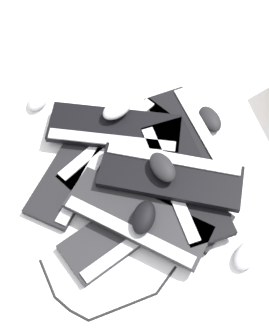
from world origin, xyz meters
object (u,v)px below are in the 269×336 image
(keyboard_5, at_px, (185,179))
(mouse_0, at_px, (144,217))
(keyboard_4, at_px, (77,165))
(keyboard_7, at_px, (171,176))
(keyboard_1, at_px, (163,194))
(keyboard_3, at_px, (119,149))
(keyboard_2, at_px, (190,142))
(mouse_5, at_px, (163,167))
(mouse_1, at_px, (247,254))
(keyboard_0, at_px, (131,225))
(keyboard_6, at_px, (137,218))
(mouse_2, at_px, (39,98))
(keyboard_8, at_px, (114,129))
(mouse_4, at_px, (210,119))
(mouse_3, at_px, (117,109))

(keyboard_5, distance_m, mouse_0, 0.20)
(keyboard_4, bearing_deg, keyboard_7, 88.50)
(mouse_0, bearing_deg, keyboard_1, -14.70)
(keyboard_5, xyz_separation_m, keyboard_7, (0.01, -0.05, 0.03))
(keyboard_3, height_order, mouse_0, mouse_0)
(keyboard_3, relative_size, keyboard_7, 1.03)
(keyboard_2, relative_size, keyboard_5, 0.99)
(keyboard_7, bearing_deg, keyboard_4, -91.50)
(mouse_5, bearing_deg, mouse_0, 130.86)
(keyboard_2, bearing_deg, mouse_1, 32.07)
(keyboard_0, relative_size, keyboard_4, 0.93)
(mouse_5, bearing_deg, keyboard_0, 118.62)
(keyboard_0, distance_m, mouse_5, 0.20)
(keyboard_0, bearing_deg, keyboard_6, 128.55)
(keyboard_0, relative_size, keyboard_2, 0.96)
(mouse_1, distance_m, mouse_2, 0.88)
(keyboard_8, height_order, mouse_4, keyboard_8)
(keyboard_0, height_order, keyboard_6, keyboard_6)
(keyboard_0, height_order, mouse_4, mouse_4)
(keyboard_0, relative_size, keyboard_6, 0.93)
(keyboard_4, distance_m, keyboard_7, 0.31)
(keyboard_0, xyz_separation_m, keyboard_4, (-0.17, -0.21, 0.00))
(mouse_3, xyz_separation_m, mouse_5, (0.21, 0.19, 0.03))
(keyboard_0, xyz_separation_m, mouse_0, (-0.01, 0.04, 0.07))
(keyboard_7, xyz_separation_m, keyboard_8, (-0.15, -0.22, -0.03))
(keyboard_5, relative_size, mouse_0, 4.14)
(keyboard_6, bearing_deg, mouse_5, 163.06)
(keyboard_5, relative_size, mouse_2, 4.14)
(mouse_0, bearing_deg, keyboard_7, -14.81)
(keyboard_4, height_order, mouse_5, mouse_5)
(keyboard_1, distance_m, keyboard_6, 0.13)
(keyboard_0, bearing_deg, keyboard_4, -128.36)
(keyboard_1, height_order, mouse_4, mouse_4)
(keyboard_8, relative_size, mouse_3, 4.09)
(keyboard_4, distance_m, keyboard_5, 0.35)
(keyboard_0, xyz_separation_m, keyboard_3, (-0.26, -0.09, 0.00))
(keyboard_7, bearing_deg, mouse_0, -18.92)
(mouse_3, bearing_deg, keyboard_0, -123.91)
(keyboard_4, bearing_deg, mouse_0, 57.01)
(keyboard_5, relative_size, keyboard_6, 0.98)
(keyboard_2, xyz_separation_m, mouse_5, (0.17, -0.07, 0.10))
(mouse_4, bearing_deg, keyboard_7, -53.49)
(keyboard_6, bearing_deg, keyboard_7, 153.20)
(mouse_0, distance_m, mouse_5, 0.17)
(keyboard_6, bearing_deg, keyboard_0, -51.45)
(keyboard_1, bearing_deg, keyboard_5, 131.28)
(keyboard_8, relative_size, mouse_4, 4.09)
(keyboard_0, height_order, mouse_3, mouse_3)
(keyboard_7, height_order, keyboard_8, keyboard_7)
(mouse_3, bearing_deg, mouse_2, 121.53)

